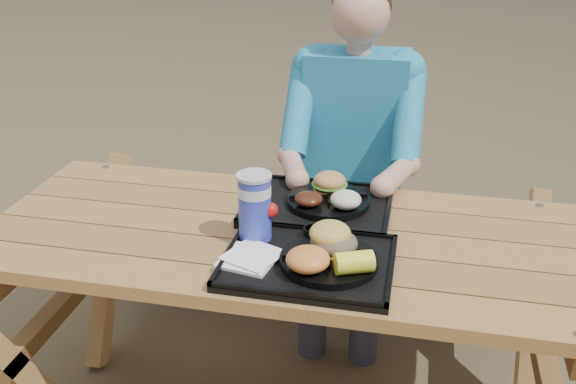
# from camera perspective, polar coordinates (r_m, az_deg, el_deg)

# --- Properties ---
(picnic_table) EXTENTS (1.80, 1.49, 0.75)m
(picnic_table) POSITION_cam_1_polar(r_m,az_deg,el_deg) (2.10, 0.00, -12.57)
(picnic_table) COLOR #999999
(picnic_table) RESTS_ON ground
(tray_near) EXTENTS (0.45, 0.35, 0.02)m
(tray_near) POSITION_cam_1_polar(r_m,az_deg,el_deg) (1.72, 1.84, -6.38)
(tray_near) COLOR black
(tray_near) RESTS_ON picnic_table
(tray_far) EXTENTS (0.45, 0.35, 0.02)m
(tray_far) POSITION_cam_1_polar(r_m,az_deg,el_deg) (2.02, 2.71, -1.34)
(tray_far) COLOR black
(tray_far) RESTS_ON picnic_table
(plate_near) EXTENTS (0.26, 0.26, 0.02)m
(plate_near) POSITION_cam_1_polar(r_m,az_deg,el_deg) (1.70, 3.65, -6.09)
(plate_near) COLOR black
(plate_near) RESTS_ON tray_near
(plate_far) EXTENTS (0.26, 0.26, 0.02)m
(plate_far) POSITION_cam_1_polar(r_m,az_deg,el_deg) (2.02, 3.61, -0.79)
(plate_far) COLOR black
(plate_far) RESTS_ON tray_far
(napkin_stack) EXTENTS (0.16, 0.16, 0.02)m
(napkin_stack) POSITION_cam_1_polar(r_m,az_deg,el_deg) (1.71, -3.51, -5.87)
(napkin_stack) COLOR white
(napkin_stack) RESTS_ON tray_near
(soda_cup) EXTENTS (0.09, 0.09, 0.19)m
(soda_cup) POSITION_cam_1_polar(r_m,az_deg,el_deg) (1.78, -2.97, -1.46)
(soda_cup) COLOR #1728B2
(soda_cup) RESTS_ON tray_near
(condiment_bbq) EXTENTS (0.05, 0.05, 0.03)m
(condiment_bbq) POSITION_cam_1_polar(r_m,az_deg,el_deg) (1.81, 2.23, -3.67)
(condiment_bbq) COLOR black
(condiment_bbq) RESTS_ON tray_near
(condiment_mustard) EXTENTS (0.05, 0.05, 0.03)m
(condiment_mustard) POSITION_cam_1_polar(r_m,az_deg,el_deg) (1.81, 4.18, -3.94)
(condiment_mustard) COLOR yellow
(condiment_mustard) RESTS_ON tray_near
(sandwich) EXTENTS (0.12, 0.12, 0.12)m
(sandwich) POSITION_cam_1_polar(r_m,az_deg,el_deg) (1.69, 4.14, -3.45)
(sandwich) COLOR gold
(sandwich) RESTS_ON plate_near
(mac_cheese) EXTENTS (0.11, 0.11, 0.06)m
(mac_cheese) POSITION_cam_1_polar(r_m,az_deg,el_deg) (1.63, 1.78, -6.00)
(mac_cheese) COLOR orange
(mac_cheese) RESTS_ON plate_near
(corn_cob) EXTENTS (0.13, 0.13, 0.06)m
(corn_cob) POSITION_cam_1_polar(r_m,az_deg,el_deg) (1.62, 5.89, -6.24)
(corn_cob) COLOR #FCFF35
(corn_cob) RESTS_ON plate_near
(cutlery_far) EXTENTS (0.06, 0.14, 0.01)m
(cutlery_far) POSITION_cam_1_polar(r_m,az_deg,el_deg) (2.06, -1.83, -0.33)
(cutlery_far) COLOR black
(cutlery_far) RESTS_ON tray_far
(burger) EXTENTS (0.11, 0.11, 0.10)m
(burger) POSITION_cam_1_polar(r_m,az_deg,el_deg) (2.04, 3.73, 1.35)
(burger) COLOR #CA8D47
(burger) RESTS_ON plate_far
(baked_beans) EXTENTS (0.09, 0.09, 0.04)m
(baked_beans) POSITION_cam_1_polar(r_m,az_deg,el_deg) (1.96, 1.83, -0.62)
(baked_beans) COLOR #4B1D0F
(baked_beans) RESTS_ON plate_far
(potato_salad) EXTENTS (0.09, 0.09, 0.05)m
(potato_salad) POSITION_cam_1_polar(r_m,az_deg,el_deg) (1.94, 5.16, -0.68)
(potato_salad) COLOR silver
(potato_salad) RESTS_ON plate_far
(diner) EXTENTS (0.48, 0.84, 1.28)m
(diner) POSITION_cam_1_polar(r_m,az_deg,el_deg) (2.55, 5.79, 1.40)
(diner) COLOR #1A9FBA
(diner) RESTS_ON ground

